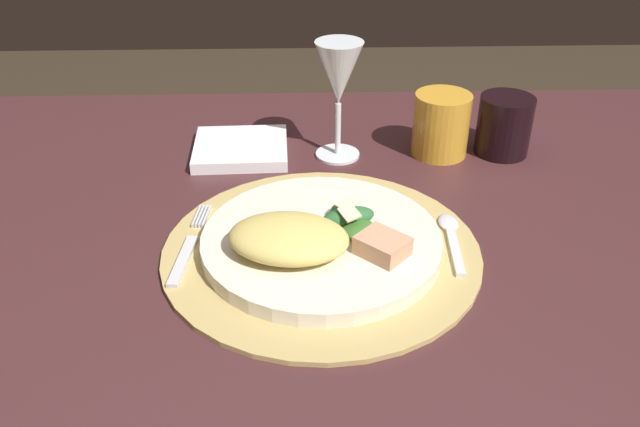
# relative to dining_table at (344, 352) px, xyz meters

# --- Properties ---
(dining_table) EXTENTS (1.23, 0.89, 0.74)m
(dining_table) POSITION_rel_dining_table_xyz_m (0.00, 0.00, 0.00)
(dining_table) COLOR #412123
(dining_table) RESTS_ON ground
(placemat) EXTENTS (0.35, 0.35, 0.01)m
(placemat) POSITION_rel_dining_table_xyz_m (-0.03, -0.03, 0.18)
(placemat) COLOR tan
(placemat) RESTS_ON dining_table
(dinner_plate) EXTENTS (0.26, 0.26, 0.02)m
(dinner_plate) POSITION_rel_dining_table_xyz_m (-0.03, -0.03, 0.20)
(dinner_plate) COLOR silver
(dinner_plate) RESTS_ON placemat
(pasta_serving) EXTENTS (0.14, 0.11, 0.03)m
(pasta_serving) POSITION_rel_dining_table_xyz_m (-0.07, -0.06, 0.22)
(pasta_serving) COLOR #DBC263
(pasta_serving) RESTS_ON dinner_plate
(salad_greens) EXTENTS (0.07, 0.08, 0.03)m
(salad_greens) POSITION_rel_dining_table_xyz_m (0.00, -0.01, 0.21)
(salad_greens) COLOR #396A27
(salad_greens) RESTS_ON dinner_plate
(bread_piece) EXTENTS (0.06, 0.06, 0.02)m
(bread_piece) POSITION_rel_dining_table_xyz_m (0.03, -0.07, 0.21)
(bread_piece) COLOR tan
(bread_piece) RESTS_ON dinner_plate
(fork) EXTENTS (0.03, 0.16, 0.00)m
(fork) POSITION_rel_dining_table_xyz_m (-0.18, -0.03, 0.19)
(fork) COLOR silver
(fork) RESTS_ON placemat
(spoon) EXTENTS (0.02, 0.12, 0.01)m
(spoon) POSITION_rel_dining_table_xyz_m (0.12, -0.01, 0.19)
(spoon) COLOR silver
(spoon) RESTS_ON placemat
(napkin) EXTENTS (0.13, 0.13, 0.02)m
(napkin) POSITION_rel_dining_table_xyz_m (-0.14, 0.22, 0.19)
(napkin) COLOR white
(napkin) RESTS_ON dining_table
(wine_glass) EXTENTS (0.06, 0.06, 0.16)m
(wine_glass) POSITION_rel_dining_table_xyz_m (0.00, 0.21, 0.30)
(wine_glass) COLOR silver
(wine_glass) RESTS_ON dining_table
(amber_tumbler) EXTENTS (0.08, 0.08, 0.09)m
(amber_tumbler) POSITION_rel_dining_table_xyz_m (0.14, 0.21, 0.23)
(amber_tumbler) COLOR gold
(amber_tumbler) RESTS_ON dining_table
(dark_tumbler) EXTENTS (0.08, 0.08, 0.08)m
(dark_tumbler) POSITION_rel_dining_table_xyz_m (0.23, 0.21, 0.22)
(dark_tumbler) COLOR black
(dark_tumbler) RESTS_ON dining_table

